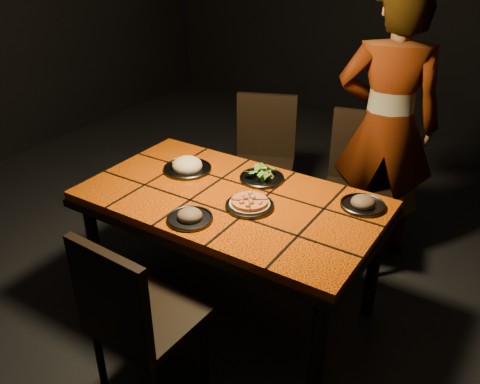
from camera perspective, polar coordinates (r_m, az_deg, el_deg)
The scene contains 11 objects.
room_shell at distance 2.46m, azimuth -1.24°, elevation 14.94°, with size 6.04×7.04×3.08m.
dining_table at distance 2.78m, azimuth -1.06°, elevation -1.92°, with size 1.62×0.92×0.75m.
chair_near at distance 2.33m, azimuth -11.91°, elevation -13.43°, with size 0.45×0.45×0.95m.
chair_far_left at distance 3.73m, azimuth 2.72°, elevation 4.39°, with size 0.57×0.57×0.96m.
chair_far_right at distance 3.43m, azimuth 13.30°, elevation 1.58°, with size 0.54×0.54×0.99m.
diner at distance 3.40m, azimuth 16.13°, elevation 7.15°, with size 0.66×0.43×1.80m, color brown.
plate_pizza at distance 2.63m, azimuth 1.09°, elevation -1.39°, with size 0.30×0.30×0.04m.
plate_pasta at distance 3.03m, azimuth -5.94°, elevation 2.88°, with size 0.29×0.29×0.09m.
plate_salad at distance 2.90m, azimuth 2.47°, elevation 1.87°, with size 0.26×0.26×0.07m.
plate_mushroom_a at distance 2.53m, azimuth -5.65°, elevation -2.75°, with size 0.23×0.23×0.08m.
plate_mushroom_b at distance 2.71m, azimuth 13.65°, elevation -1.22°, with size 0.23×0.23×0.08m.
Camera 1 is at (1.33, -1.98, 2.08)m, focal length 38.00 mm.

